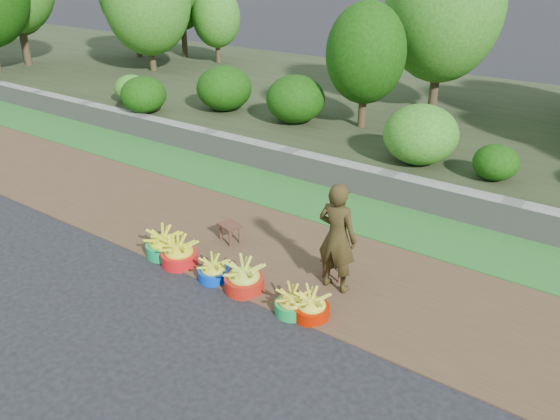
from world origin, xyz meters
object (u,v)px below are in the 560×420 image
Objects in this scene: basin_b at (179,253)px; basin_c at (213,270)px; stool_left at (230,228)px; stool_right at (335,263)px; vendor_woman at (337,237)px; basin_d at (244,278)px; basin_e at (292,303)px; basin_a at (164,244)px; basin_f at (311,307)px.

basin_b is 0.70m from basin_c.
stool_right is at bearing 1.50° from stool_left.
vendor_woman reaches higher than basin_b.
stool_right is (0.87, 0.99, 0.07)m from basin_d.
basin_b reaches higher than stool_right.
basin_e is at bearing -0.99° from basin_b.
basin_d is at bearing 1.07° from basin_b.
basin_d is 1.32m from stool_right.
basin_a reaches higher than basin_c.
basin_f is (0.25, 0.07, 0.01)m from basin_e.
basin_b is at bearing -9.09° from basin_a.
basin_d reaches higher than basin_c.
basin_c is 0.80× the size of basin_d.
vendor_woman is at bearing 96.52° from basin_f.
stool_right is (-0.22, 0.98, 0.10)m from basin_f.
basin_f is 2.33m from stool_left.
basin_e is (2.07, -0.04, -0.03)m from basin_b.
stool_right is at bearing -57.58° from vendor_woman.
basin_f reaches higher than basin_c.
basin_a is 2.72m from basin_f.
basin_d reaches higher than stool_right.
stool_right is at bearing 102.73° from basin_f.
basin_b reaches higher than basin_e.
basin_a is 1.07m from stool_left.
basin_c is 1.62m from basin_f.
stool_right is (1.40, 1.03, 0.11)m from basin_c.
stool_right is at bearing 48.44° from basin_d.
basin_e is at bearing -3.98° from basin_d.
basin_f is 0.30× the size of vendor_woman.
basin_c is 0.53m from basin_d.
stool_left is at bearing -178.50° from stool_right.
basin_f is (2.32, 0.03, -0.02)m from basin_b.
basin_f is at bearing 15.06° from basin_e.
basin_c is at bearing -1.95° from basin_b.
vendor_woman reaches higher than basin_e.
basin_a reaches higher than stool_left.
basin_a is 2.46m from basin_e.
basin_b is 0.98× the size of basin_d.
basin_a is 2.80m from vendor_woman.
basin_f reaches higher than stool_right.
stool_right is (0.03, 1.04, 0.10)m from basin_e.
stool_left is 2.12m from vendor_woman.
basin_a is 1.64× the size of stool_right.
basin_f is at bearing 0.79° from basin_b.
basin_b is 1.62× the size of stool_right.
basin_b is 2.33m from stool_right.
vendor_woman reaches higher than basin_c.
stool_right is at bearing 20.75° from basin_a.
basin_f is 1.40× the size of stool_right.
basin_e is 0.26m from basin_f.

